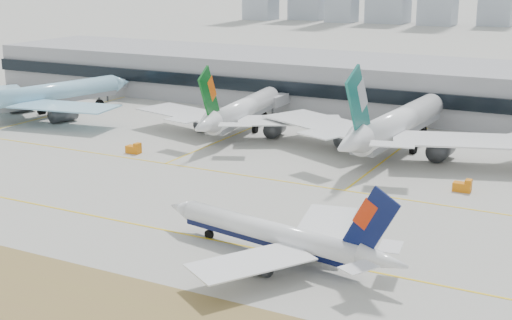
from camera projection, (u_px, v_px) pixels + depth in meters
The scene contains 8 objects.
ground at pixel (176, 220), 125.68m from camera, with size 3000.00×3000.00×0.00m, color #A8A69D.
taxiing_airliner at pixel (277, 236), 108.50m from camera, with size 44.20×38.01×14.91m.
widebody_korean at pixel (45, 96), 210.77m from camera, with size 62.44×62.17×22.85m.
widebody_eva at pixel (241, 112), 190.30m from camera, with size 58.77×57.91×21.10m.
widebody_cathay at pixel (396, 126), 170.01m from camera, with size 68.27×66.86×24.37m.
terminal at pixel (382, 85), 221.85m from camera, with size 280.00×43.10×15.00m.
gse_c at pixel (463, 186), 141.43m from camera, with size 3.55×2.00×2.60m.
gse_b at pixel (134, 149), 170.37m from camera, with size 3.55×2.00×2.60m.
Camera 1 is at (67.40, -98.40, 43.39)m, focal length 50.00 mm.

